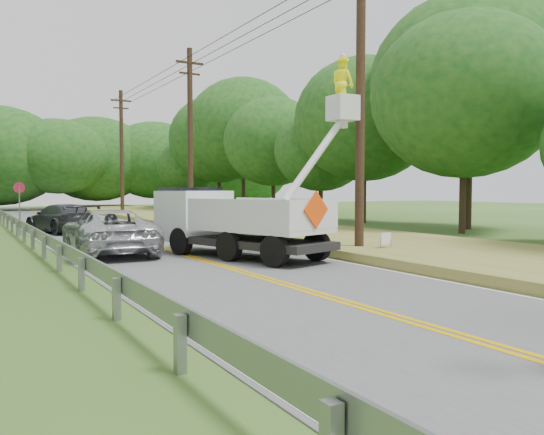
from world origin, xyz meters
TOP-DOWN VIEW (x-y plane):
  - ground at (0.00, 0.00)m, footprint 140.00×140.00m
  - road at (0.00, 14.00)m, footprint 7.20×96.00m
  - guardrail at (-4.02, 14.91)m, footprint 0.18×48.00m
  - utility_poles at (5.00, 17.02)m, footprint 1.60×43.30m
  - tall_grass_verge at (7.10, 14.00)m, footprint 7.00×96.00m
  - treeline_right at (15.58, 24.74)m, footprint 12.75×50.90m
  - treeline_horizon at (1.19, 56.19)m, footprint 56.54×14.27m
  - bucket_truck at (1.35, 11.02)m, footprint 5.29×6.65m
  - suv_silver at (-2.10, 13.14)m, footprint 2.70×5.42m
  - suv_darkgrey at (-2.03, 23.29)m, footprint 3.17×5.21m
  - stop_sign_permanent at (-3.93, 22.72)m, footprint 0.53×0.09m
  - yard_sign at (5.39, 8.14)m, footprint 0.53×0.18m

SIDE VIEW (x-z plane):
  - ground at x=0.00m, z-range 0.00..0.00m
  - road at x=0.00m, z-range 0.00..0.02m
  - tall_grass_verge at x=7.10m, z-range 0.00..0.30m
  - guardrail at x=-4.02m, z-range 0.17..0.94m
  - yard_sign at x=5.39m, z-range 0.17..0.96m
  - suv_darkgrey at x=-2.03m, z-range 0.02..1.43m
  - suv_silver at x=-2.10m, z-range 0.02..1.50m
  - bucket_truck at x=1.35m, z-range -1.68..4.61m
  - stop_sign_permanent at x=-3.93m, z-range 0.40..2.89m
  - utility_poles at x=5.00m, z-range 0.27..10.27m
  - treeline_horizon at x=1.19m, z-range -0.17..11.17m
  - treeline_right at x=15.58m, z-range 0.47..12.98m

